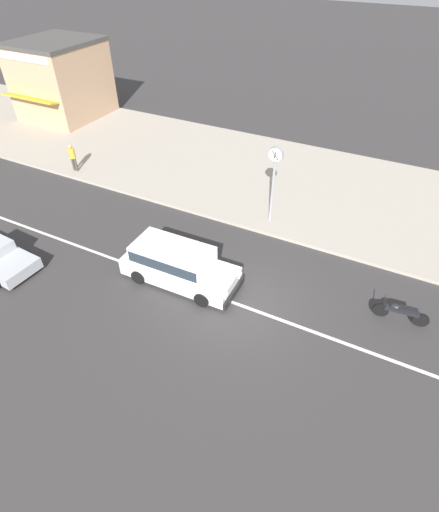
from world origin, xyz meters
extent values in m
plane|color=#383535|center=(0.00, 0.00, 0.00)|extent=(160.00, 160.00, 0.00)
cube|color=silver|center=(0.00, 0.00, 0.00)|extent=(50.40, 0.14, 0.01)
cube|color=#ADA393|center=(0.00, 9.52, 0.07)|extent=(68.00, 10.00, 0.15)
cylinder|color=black|center=(-8.78, -1.82, 0.30)|extent=(0.61, 0.26, 0.60)
cube|color=white|center=(-2.68, 0.17, 0.52)|extent=(4.57, 1.81, 0.70)
cube|color=white|center=(-2.96, 0.17, 1.21)|extent=(3.09, 1.62, 0.70)
cube|color=#28333D|center=(-2.96, 0.17, 1.21)|extent=(2.97, 1.65, 0.45)
cube|color=black|center=(-0.36, 0.21, 0.31)|extent=(0.15, 1.71, 0.28)
cube|color=white|center=(-0.40, 0.82, 0.67)|extent=(0.08, 0.24, 0.14)
cube|color=white|center=(-0.38, -0.40, 0.67)|extent=(0.08, 0.24, 0.14)
cylinder|color=black|center=(-1.28, 1.02, 0.30)|extent=(0.60, 0.23, 0.60)
cylinder|color=black|center=(-1.26, -0.64, 0.30)|extent=(0.60, 0.23, 0.60)
cylinder|color=black|center=(-4.10, 0.98, 0.30)|extent=(0.60, 0.23, 0.60)
cylinder|color=black|center=(-4.07, -0.68, 0.30)|extent=(0.60, 0.23, 0.60)
cylinder|color=black|center=(4.71, 1.84, 0.28)|extent=(0.57, 0.16, 0.56)
cylinder|color=black|center=(6.05, 1.98, 0.28)|extent=(0.57, 0.16, 0.56)
cube|color=black|center=(5.38, 1.91, 0.48)|extent=(1.15, 0.26, 0.18)
cube|color=black|center=(5.55, 1.92, 0.62)|extent=(0.63, 0.30, 0.12)
ellipsoid|color=black|center=(5.14, 1.88, 0.60)|extent=(0.42, 0.28, 0.22)
cylinder|color=#232326|center=(4.74, 1.84, 0.78)|extent=(0.09, 0.56, 0.03)
cylinder|color=#9E9EA3|center=(-1.00, 5.53, 1.66)|extent=(0.12, 0.12, 3.01)
cylinder|color=#9E9EA3|center=(-1.00, 5.53, 3.49)|extent=(0.65, 0.18, 0.65)
cylinder|color=white|center=(-1.00, 5.44, 3.49)|extent=(0.57, 0.02, 0.57)
cylinder|color=white|center=(-1.00, 5.63, 3.49)|extent=(0.57, 0.02, 0.57)
cube|color=black|center=(-1.00, 5.43, 3.49)|extent=(0.06, 0.01, 0.30)
cube|color=black|center=(-1.00, 5.42, 3.49)|extent=(0.32, 0.01, 0.37)
cylinder|color=#4C4238|center=(-12.79, 5.19, 0.53)|extent=(0.14, 0.14, 0.77)
cylinder|color=#4C4238|center=(-12.59, 5.19, 0.53)|extent=(0.14, 0.14, 0.77)
cylinder|color=gold|center=(-12.69, 5.19, 1.21)|extent=(0.34, 0.34, 0.58)
sphere|color=#D6AD89|center=(-12.69, 5.19, 1.60)|extent=(0.21, 0.21, 0.21)
cube|color=tan|center=(-19.20, 11.69, 2.52)|extent=(4.88, 5.33, 4.74)
cube|color=#474442|center=(-19.20, 11.69, 5.01)|extent=(4.98, 5.43, 0.24)
cube|color=gold|center=(-19.20, 8.67, 2.20)|extent=(4.39, 0.90, 0.28)
cube|color=white|center=(-19.20, 9.00, 4.59)|extent=(4.15, 0.08, 0.44)
camera|label=1|loc=(3.98, -9.52, 10.92)|focal=28.00mm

